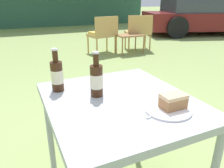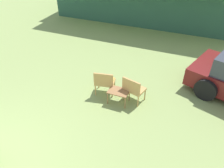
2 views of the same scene
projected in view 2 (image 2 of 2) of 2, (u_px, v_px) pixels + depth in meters
wicker_chair_cushioned at (105, 81)px, 6.62m from camera, size 0.66×0.55×0.83m
wicker_chair_plain at (133, 88)px, 6.32m from camera, size 0.68×0.59×0.83m
garden_side_table at (119, 92)px, 6.34m from camera, size 0.60×0.42×0.43m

